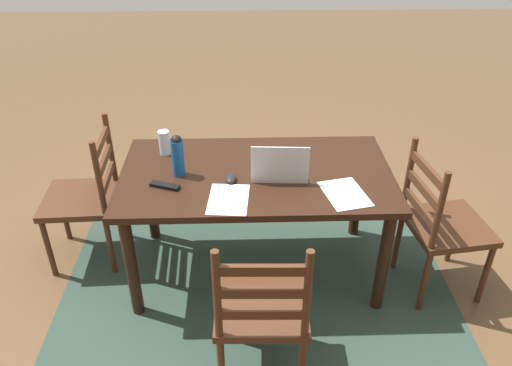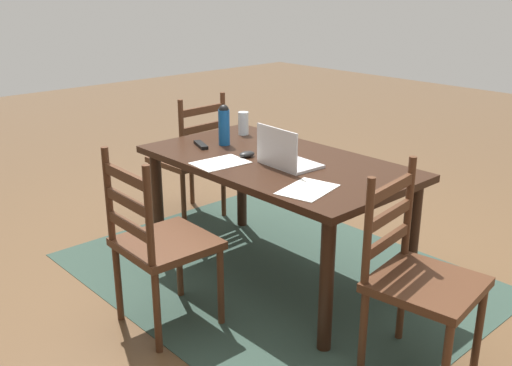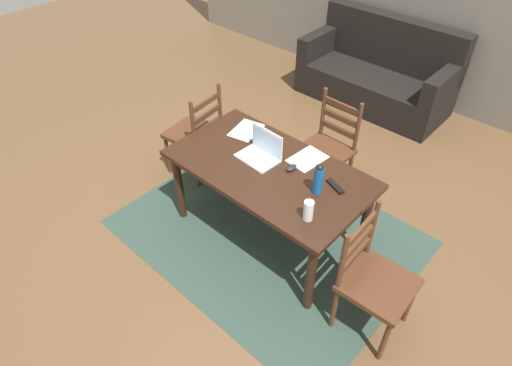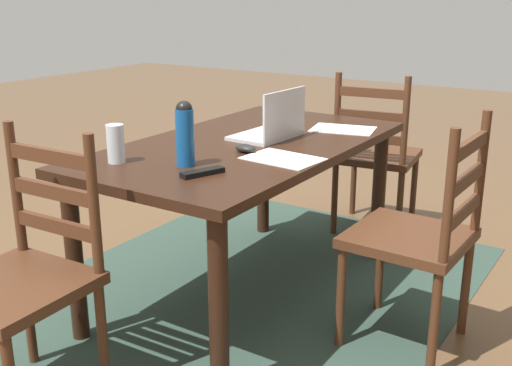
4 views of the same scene
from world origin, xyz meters
name	(u,v)px [view 1 (image 1 of 4)]	position (x,y,z in m)	size (l,w,h in m)	color
ground_plane	(256,268)	(0.00, 0.00, 0.00)	(14.00, 14.00, 0.00)	brown
area_rug	(256,267)	(0.00, 0.00, 0.00)	(2.40, 1.85, 0.01)	#2D4238
dining_table	(256,186)	(0.00, 0.00, 0.64)	(1.58, 0.87, 0.74)	black
chair_far_head	(261,309)	(0.00, 0.81, 0.46)	(0.45, 0.45, 0.95)	#4C2B19
chair_left_far	(441,225)	(-1.08, 0.18, 0.46)	(0.49, 0.49, 0.95)	#4C2B19
chair_right_near	(86,197)	(1.08, -0.18, 0.46)	(0.46, 0.46, 0.95)	#4C2B19
laptop	(280,168)	(-0.13, 0.06, 0.79)	(0.33, 0.24, 0.23)	silver
water_bottle	(178,155)	(0.44, 0.02, 0.87)	(0.07, 0.07, 0.25)	#145199
drinking_glass	(164,143)	(0.55, -0.24, 0.81)	(0.07, 0.07, 0.15)	silver
computer_mouse	(231,178)	(0.15, 0.09, 0.75)	(0.06, 0.10, 0.03)	black
tv_remote	(165,186)	(0.51, 0.15, 0.75)	(0.04, 0.17, 0.02)	black
paper_stack_left	(228,199)	(0.16, 0.28, 0.74)	(0.21, 0.30, 0.00)	white
paper_stack_right	(345,194)	(-0.47, 0.25, 0.74)	(0.21, 0.30, 0.00)	white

